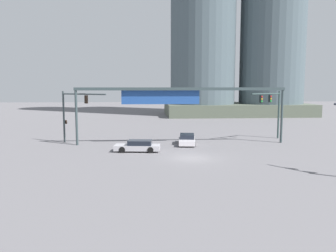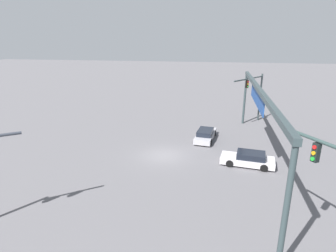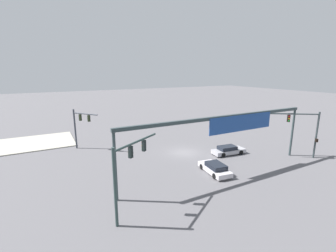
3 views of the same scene
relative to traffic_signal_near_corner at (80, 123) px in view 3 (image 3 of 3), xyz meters
The scene contains 8 objects.
ground_plane 15.95m from the traffic_signal_near_corner, 145.57° to the left, with size 238.72×238.72×0.00m, color slate.
sidewalk_corner 9.80m from the traffic_signal_near_corner, 48.44° to the right, with size 11.10×9.58×0.15m, color #B6B0A1.
traffic_signal_near_corner is the anchor object (origin of this frame).
traffic_signal_opposite_side 31.45m from the traffic_signal_near_corner, 144.92° to the left, with size 5.76×4.26×6.32m.
traffic_signal_cross_street 19.63m from the traffic_signal_near_corner, 91.47° to the left, with size 4.85×3.20×6.27m.
overhead_sign_gantry 21.55m from the traffic_signal_near_corner, 128.42° to the left, with size 25.09×0.43×6.77m.
sedan_car_approaching 21.94m from the traffic_signal_near_corner, 145.42° to the left, with size 4.95×2.26×1.21m.
sedan_car_waiting_far 20.63m from the traffic_signal_near_corner, 126.41° to the left, with size 2.42×4.75×1.21m.
Camera 3 is at (17.57, 27.36, 11.51)m, focal length 25.28 mm.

